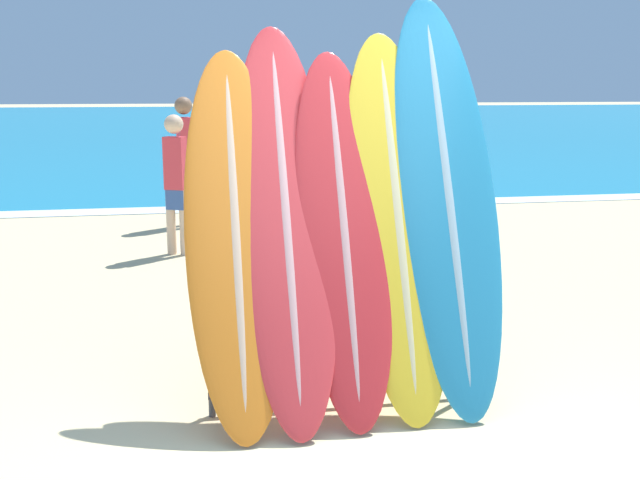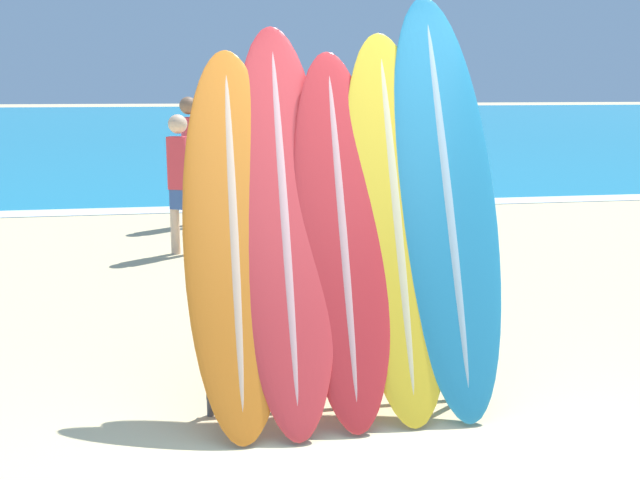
# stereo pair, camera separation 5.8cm
# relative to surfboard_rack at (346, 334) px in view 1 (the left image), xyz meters

# --- Properties ---
(ground_plane) EXTENTS (160.00, 160.00, 0.00)m
(ground_plane) POSITION_rel_surfboard_rack_xyz_m (-0.00, -0.73, -0.43)
(ground_plane) COLOR beige
(ocean_water) EXTENTS (120.00, 60.00, 0.01)m
(ocean_water) POSITION_rel_surfboard_rack_xyz_m (-0.00, 36.51, -0.43)
(ocean_water) COLOR teal
(ocean_water) RESTS_ON ground_plane
(surfboard_rack) EXTENTS (1.55, 0.04, 0.80)m
(surfboard_rack) POSITION_rel_surfboard_rack_xyz_m (0.00, 0.00, 0.00)
(surfboard_rack) COLOR #47474C
(surfboard_rack) RESTS_ON ground_plane
(surfboard_slot_0) EXTENTS (0.55, 1.10, 2.02)m
(surfboard_slot_0) POSITION_rel_surfboard_rack_xyz_m (-0.60, 0.10, 0.58)
(surfboard_slot_0) COLOR orange
(surfboard_slot_0) RESTS_ON ground_plane
(surfboard_slot_1) EXTENTS (0.56, 1.22, 2.17)m
(surfboard_slot_1) POSITION_rel_surfboard_rack_xyz_m (-0.32, 0.13, 0.65)
(surfboard_slot_1) COLOR red
(surfboard_slot_1) RESTS_ON ground_plane
(surfboard_slot_2) EXTENTS (0.53, 1.03, 2.02)m
(surfboard_slot_2) POSITION_rel_surfboard_rack_xyz_m (0.00, 0.08, 0.58)
(surfboard_slot_2) COLOR red
(surfboard_slot_2) RESTS_ON ground_plane
(surfboard_slot_3) EXTENTS (0.57, 1.02, 2.13)m
(surfboard_slot_3) POSITION_rel_surfboard_rack_xyz_m (0.32, 0.10, 0.63)
(surfboard_slot_3) COLOR yellow
(surfboard_slot_3) RESTS_ON ground_plane
(surfboard_slot_4) EXTENTS (0.59, 1.14, 2.35)m
(surfboard_slot_4) POSITION_rel_surfboard_rack_xyz_m (0.62, 0.14, 0.74)
(surfboard_slot_4) COLOR teal
(surfboard_slot_4) RESTS_ON ground_plane
(person_near_water) EXTENTS (0.26, 0.22, 1.51)m
(person_near_water) POSITION_rel_surfboard_rack_xyz_m (-0.94, 4.19, 0.39)
(person_near_water) COLOR beige
(person_near_water) RESTS_ON ground_plane
(person_mid_beach) EXTENTS (0.22, 0.28, 1.67)m
(person_mid_beach) POSITION_rel_surfboard_rack_xyz_m (-0.83, 5.89, 0.48)
(person_mid_beach) COLOR #846047
(person_mid_beach) RESTS_ON ground_plane
(person_far_left) EXTENTS (0.24, 0.29, 1.75)m
(person_far_left) POSITION_rel_surfboard_rack_xyz_m (1.55, 4.23, 0.53)
(person_far_left) COLOR beige
(person_far_left) RESTS_ON ground_plane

